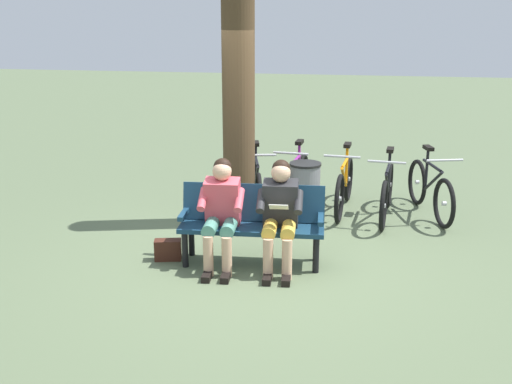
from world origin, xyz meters
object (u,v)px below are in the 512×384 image
(handbag, at_px, (168,250))
(bicycle_purple, at_px, (256,184))
(bicycle_blue, at_px, (430,190))
(litter_bin, at_px, (305,193))
(bicycle_red, at_px, (344,186))
(person_companion, at_px, (221,209))
(tree_trunk, at_px, (238,90))
(bicycle_black, at_px, (296,183))
(person_reading, at_px, (280,211))
(bicycle_silver, at_px, (387,192))
(bench, at_px, (252,218))

(handbag, distance_m, bicycle_purple, 2.14)
(handbag, distance_m, bicycle_blue, 3.75)
(litter_bin, xyz_separation_m, bicycle_red, (-0.50, -0.57, -0.05))
(person_companion, distance_m, tree_trunk, 1.83)
(bicycle_blue, bearing_deg, bicycle_black, -107.43)
(bicycle_red, bearing_deg, person_reading, -11.25)
(person_reading, bearing_deg, bicycle_silver, -125.54)
(person_companion, distance_m, litter_bin, 1.79)
(bicycle_red, bearing_deg, bicycle_purple, -79.57)
(person_reading, xyz_separation_m, litter_bin, (-0.13, -1.56, -0.26))
(handbag, height_order, bicycle_blue, bicycle_blue)
(handbag, xyz_separation_m, litter_bin, (-1.41, -1.55, 0.29))
(person_reading, bearing_deg, handbag, -3.75)
(person_companion, xyz_separation_m, handbag, (0.64, -0.05, -0.54))
(bicycle_silver, height_order, bicycle_black, same)
(bicycle_black, bearing_deg, bicycle_silver, 82.74)
(bicycle_red, bearing_deg, bicycle_blue, 95.15)
(bicycle_silver, height_order, bicycle_red, same)
(handbag, xyz_separation_m, bicycle_blue, (-3.08, -2.12, 0.24))
(person_companion, xyz_separation_m, bicycle_black, (-0.59, -2.25, -0.30))
(tree_trunk, bearing_deg, bicycle_blue, -164.39)
(bicycle_red, bearing_deg, handbag, -36.73)
(bench, bearing_deg, bicycle_blue, -140.29)
(bicycle_red, height_order, bicycle_purple, same)
(bench, height_order, person_companion, person_companion)
(bicycle_silver, bearing_deg, bench, -34.69)
(bench, relative_size, person_reading, 1.35)
(litter_bin, height_order, bicycle_blue, bicycle_blue)
(person_companion, distance_m, handbag, 0.84)
(bicycle_purple, bearing_deg, tree_trunk, -25.17)
(bench, distance_m, bicycle_red, 2.21)
(handbag, height_order, bicycle_black, bicycle_black)
(tree_trunk, height_order, bicycle_black, tree_trunk)
(bicycle_blue, distance_m, bicycle_black, 1.85)
(person_companion, distance_m, bicycle_purple, 2.08)
(tree_trunk, relative_size, bicycle_blue, 2.15)
(person_companion, bearing_deg, handbag, -7.42)
(bicycle_silver, relative_size, bicycle_black, 1.00)
(bicycle_blue, relative_size, bicycle_purple, 0.99)
(litter_bin, bearing_deg, person_companion, 64.27)
(bicycle_red, bearing_deg, litter_bin, -36.06)
(litter_bin, relative_size, bicycle_black, 0.49)
(tree_trunk, height_order, bicycle_red, tree_trunk)
(bicycle_red, bearing_deg, person_companion, -25.09)
(person_reading, height_order, bicycle_blue, person_reading)
(tree_trunk, bearing_deg, bicycle_purple, -102.34)
(person_reading, distance_m, bicycle_purple, 2.13)
(bicycle_silver, relative_size, bicycle_purple, 1.02)
(person_reading, height_order, handbag, person_reading)
(bicycle_silver, relative_size, bicycle_red, 1.00)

